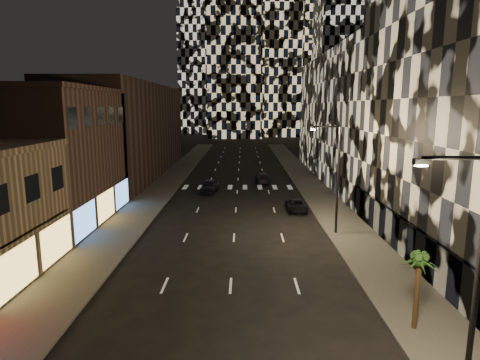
{
  "coord_description": "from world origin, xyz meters",
  "views": [
    {
      "loc": [
        0.75,
        -2.63,
        10.65
      ],
      "look_at": [
        0.55,
        22.67,
        6.0
      ],
      "focal_mm": 30.0,
      "sensor_mm": 36.0,
      "label": 1
    }
  ],
  "objects_px": {
    "car_dark_rightlane": "(297,206)",
    "car_dark_midlane": "(209,186)",
    "streetlight_far": "(335,172)",
    "palm_tree": "(419,266)",
    "streetlight_near": "(471,268)",
    "car_dark_oncoming": "(262,178)"
  },
  "relations": [
    {
      "from": "car_dark_rightlane",
      "to": "car_dark_midlane",
      "type": "bearing_deg",
      "value": 135.32
    },
    {
      "from": "streetlight_far",
      "to": "palm_tree",
      "type": "height_order",
      "value": "streetlight_far"
    },
    {
      "from": "streetlight_near",
      "to": "car_dark_rightlane",
      "type": "height_order",
      "value": "streetlight_near"
    },
    {
      "from": "car_dark_oncoming",
      "to": "car_dark_rightlane",
      "type": "xyz_separation_m",
      "value": [
        2.77,
        -15.75,
        -0.12
      ]
    },
    {
      "from": "car_dark_midlane",
      "to": "streetlight_near",
      "type": "bearing_deg",
      "value": -64.66
    },
    {
      "from": "car_dark_midlane",
      "to": "car_dark_oncoming",
      "type": "xyz_separation_m",
      "value": [
        7.0,
        6.33,
        -0.07
      ]
    },
    {
      "from": "car_dark_oncoming",
      "to": "palm_tree",
      "type": "distance_m",
      "value": 38.56
    },
    {
      "from": "streetlight_near",
      "to": "streetlight_far",
      "type": "xyz_separation_m",
      "value": [
        0.0,
        20.0,
        0.0
      ]
    },
    {
      "from": "car_dark_rightlane",
      "to": "palm_tree",
      "type": "distance_m",
      "value": 22.66
    },
    {
      "from": "streetlight_near",
      "to": "palm_tree",
      "type": "xyz_separation_m",
      "value": [
        0.65,
        5.14,
        -2.04
      ]
    },
    {
      "from": "car_dark_midlane",
      "to": "car_dark_oncoming",
      "type": "bearing_deg",
      "value": 49.66
    },
    {
      "from": "streetlight_far",
      "to": "streetlight_near",
      "type": "bearing_deg",
      "value": -90.0
    },
    {
      "from": "car_dark_midlane",
      "to": "car_dark_oncoming",
      "type": "height_order",
      "value": "car_dark_midlane"
    },
    {
      "from": "streetlight_near",
      "to": "streetlight_far",
      "type": "bearing_deg",
      "value": 90.0
    },
    {
      "from": "streetlight_near",
      "to": "car_dark_oncoming",
      "type": "distance_m",
      "value": 43.74
    },
    {
      "from": "streetlight_near",
      "to": "car_dark_rightlane",
      "type": "xyz_separation_m",
      "value": [
        -2.09,
        27.47,
        -4.77
      ]
    },
    {
      "from": "car_dark_midlane",
      "to": "car_dark_rightlane",
      "type": "relative_size",
      "value": 1.09
    },
    {
      "from": "streetlight_far",
      "to": "car_dark_midlane",
      "type": "height_order",
      "value": "streetlight_far"
    },
    {
      "from": "streetlight_near",
      "to": "car_dark_midlane",
      "type": "bearing_deg",
      "value": 107.82
    },
    {
      "from": "streetlight_far",
      "to": "palm_tree",
      "type": "relative_size",
      "value": 2.35
    },
    {
      "from": "car_dark_oncoming",
      "to": "palm_tree",
      "type": "xyz_separation_m",
      "value": [
        5.5,
        -38.08,
        2.6
      ]
    },
    {
      "from": "streetlight_far",
      "to": "car_dark_oncoming",
      "type": "bearing_deg",
      "value": 101.81
    }
  ]
}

